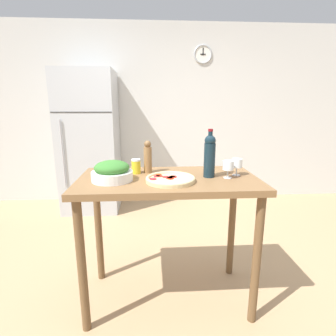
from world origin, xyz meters
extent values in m
plane|color=tan|center=(0.00, 0.00, 0.00)|extent=(14.00, 14.00, 0.00)
cube|color=silver|center=(0.00, 2.30, 1.30)|extent=(6.40, 0.06, 2.60)
torus|color=#A8ADB2|center=(0.64, 2.26, 2.16)|extent=(0.26, 0.02, 0.26)
cylinder|color=white|center=(0.64, 2.26, 2.16)|extent=(0.23, 0.01, 0.23)
cube|color=black|center=(0.64, 2.25, 2.16)|extent=(0.08, 0.01, 0.01)
cube|color=black|center=(0.64, 2.25, 2.20)|extent=(0.01, 0.01, 0.10)
cube|color=#B7BCC1|center=(-0.96, 1.91, 0.95)|extent=(0.75, 0.67, 1.90)
cube|color=black|center=(-0.96, 1.57, 1.37)|extent=(0.74, 0.01, 0.01)
cylinder|color=#B2B2B7|center=(-1.23, 1.56, 0.85)|extent=(0.02, 0.02, 0.85)
cube|color=brown|center=(0.00, 0.00, 0.94)|extent=(1.24, 0.65, 0.04)
cylinder|color=brown|center=(-0.56, -0.27, 0.46)|extent=(0.06, 0.06, 0.92)
cylinder|color=brown|center=(0.56, -0.27, 0.46)|extent=(0.06, 0.06, 0.92)
cylinder|color=brown|center=(-0.56, 0.27, 0.46)|extent=(0.06, 0.06, 0.92)
cylinder|color=brown|center=(0.56, 0.27, 0.46)|extent=(0.06, 0.06, 0.92)
cylinder|color=#142833|center=(0.28, 0.00, 1.08)|extent=(0.08, 0.08, 0.24)
sphere|color=#142833|center=(0.28, 0.00, 1.21)|extent=(0.08, 0.08, 0.08)
cylinder|color=#142833|center=(0.28, 0.00, 1.25)|extent=(0.03, 0.03, 0.06)
cylinder|color=maroon|center=(0.28, 0.00, 1.28)|extent=(0.03, 0.03, 0.02)
cylinder|color=silver|center=(0.41, -0.04, 0.96)|extent=(0.06, 0.06, 0.00)
cylinder|color=silver|center=(0.41, -0.04, 0.99)|extent=(0.01, 0.01, 0.06)
cylinder|color=white|center=(0.41, -0.04, 1.05)|extent=(0.07, 0.07, 0.06)
cylinder|color=maroon|center=(0.41, -0.04, 1.03)|extent=(0.07, 0.07, 0.02)
cylinder|color=silver|center=(0.49, 0.03, 0.96)|extent=(0.06, 0.06, 0.00)
cylinder|color=silver|center=(0.49, 0.03, 0.99)|extent=(0.01, 0.01, 0.06)
cylinder|color=white|center=(0.49, 0.03, 1.05)|extent=(0.07, 0.07, 0.06)
cylinder|color=maroon|center=(0.49, 0.03, 1.02)|extent=(0.07, 0.07, 0.01)
cylinder|color=olive|center=(-0.14, 0.15, 1.06)|extent=(0.06, 0.06, 0.19)
sphere|color=brown|center=(-0.14, 0.15, 1.17)|extent=(0.05, 0.05, 0.05)
cylinder|color=white|center=(-0.38, -0.05, 0.99)|extent=(0.27, 0.27, 0.06)
ellipsoid|color=#38752D|center=(-0.38, -0.05, 1.05)|extent=(0.23, 0.23, 0.10)
cylinder|color=#DBC189|center=(0.01, -0.10, 0.97)|extent=(0.33, 0.33, 0.02)
torus|color=#DBC189|center=(0.01, -0.10, 0.98)|extent=(0.33, 0.33, 0.02)
cylinder|color=#BC3510|center=(-0.07, -0.01, 0.98)|extent=(0.04, 0.04, 0.01)
cylinder|color=red|center=(-0.08, -0.04, 0.98)|extent=(0.04, 0.04, 0.01)
cylinder|color=red|center=(-0.11, -0.10, 0.98)|extent=(0.04, 0.04, 0.01)
cylinder|color=red|center=(0.03, -0.06, 0.98)|extent=(0.05, 0.05, 0.01)
cylinder|color=red|center=(0.01, -0.10, 0.98)|extent=(0.05, 0.05, 0.01)
cylinder|color=red|center=(-0.02, -0.06, 0.98)|extent=(0.04, 0.04, 0.01)
cylinder|color=red|center=(0.00, -0.09, 0.98)|extent=(0.04, 0.04, 0.01)
cylinder|color=red|center=(0.02, -0.06, 0.98)|extent=(0.05, 0.05, 0.01)
cylinder|color=red|center=(0.01, -0.10, 0.98)|extent=(0.03, 0.03, 0.01)
cylinder|color=red|center=(-0.06, -0.04, 0.98)|extent=(0.04, 0.04, 0.01)
cylinder|color=yellow|center=(-0.23, 0.13, 1.01)|extent=(0.07, 0.07, 0.09)
cylinder|color=white|center=(-0.23, 0.13, 1.06)|extent=(0.07, 0.07, 0.01)
camera|label=1|loc=(-0.11, -1.74, 1.45)|focal=28.00mm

